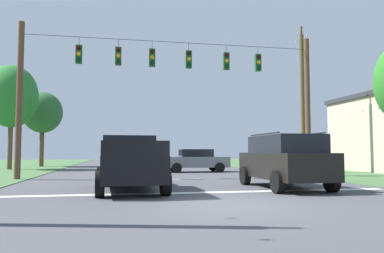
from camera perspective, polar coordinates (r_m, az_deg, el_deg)
name	(u,v)px	position (r m, az deg, el deg)	size (l,w,h in m)	color
ground_plane	(225,204)	(10.05, 5.08, -11.72)	(120.00, 120.00, 0.00)	#47474C
shoulder_grass_right	(368,170)	(30.39, 25.24, -6.01)	(16.00, 80.00, 0.03)	#446A3C
stop_bar_stripe	(202,192)	(12.78, 1.53, -10.00)	(13.51, 0.45, 0.01)	white
lane_dash_0	(176,179)	(18.66, -2.46, -8.03)	(0.15, 2.50, 0.01)	white
lane_dash_1	(160,171)	(26.16, -4.90, -6.80)	(0.15, 2.50, 0.01)	white
lane_dash_2	(152,167)	(32.84, -6.12, -6.17)	(0.15, 2.50, 0.01)	white
lane_dash_3	(147,165)	(38.58, -6.83, -5.81)	(0.15, 2.50, 0.01)	white
lane_dash_4	(145,163)	(42.87, -7.24, -5.60)	(0.15, 2.50, 0.01)	white
overhead_signal_span	(174,92)	(20.10, -2.83, 5.27)	(15.74, 0.31, 7.87)	brown
pickup_truck	(129,163)	(13.65, -9.55, -5.50)	(2.49, 5.49, 1.95)	black
suv_black	(284,160)	(14.60, 13.86, -4.96)	(2.22, 4.81, 2.05)	black
distant_car_crossing_white	(138,158)	(35.95, -8.16, -4.69)	(4.33, 2.08, 1.52)	silver
distant_car_oncoming	(261,158)	(32.80, 10.52, -4.76)	(2.18, 4.38, 1.52)	silver
distant_car_far_parked	(196,160)	(25.19, 0.58, -5.14)	(4.30, 2.03, 1.52)	slate
utility_pole_mid_right	(303,101)	(25.37, 16.47, 3.80)	(0.29, 1.59, 9.57)	brown
tree_roadside_right	(43,113)	(36.42, -21.80, 1.95)	(3.51, 3.51, 6.75)	brown
tree_roadside_left	(12,97)	(31.55, -25.76, 4.13)	(3.83, 3.83, 7.92)	brown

